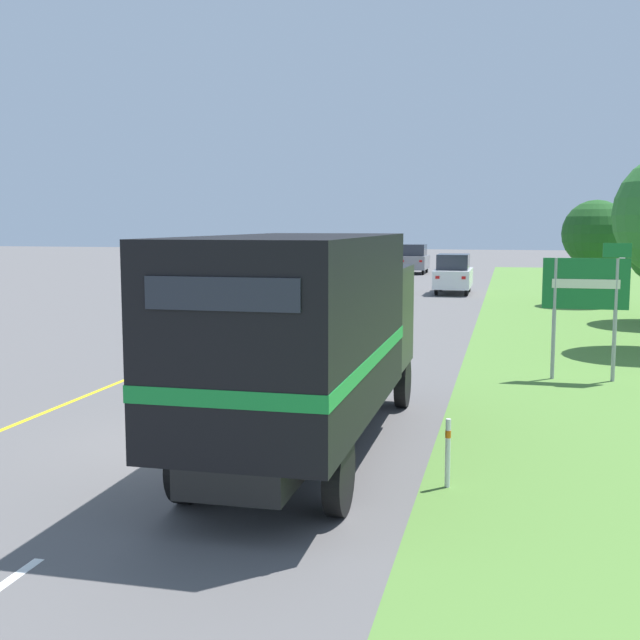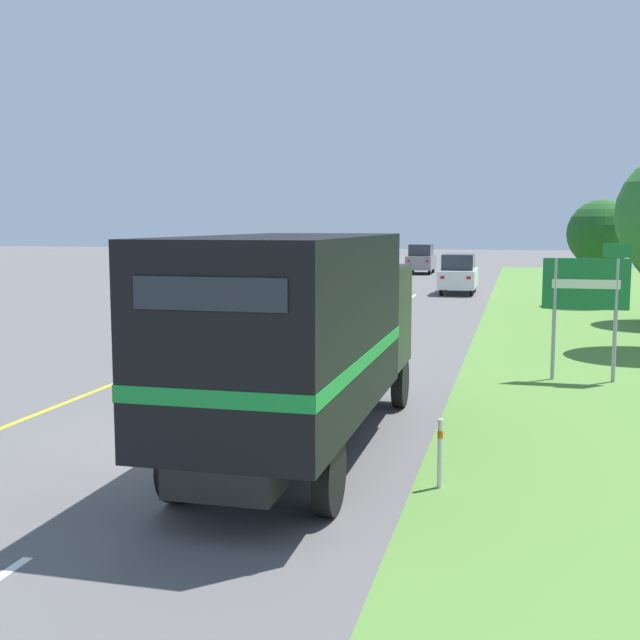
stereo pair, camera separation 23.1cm
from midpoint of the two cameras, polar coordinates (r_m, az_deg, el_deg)
name	(u,v)px [view 2 (the right image)]	position (r m, az deg, el deg)	size (l,w,h in m)	color
ground_plane	(198,442)	(13.41, -8.15, -8.60)	(200.00, 200.00, 0.00)	#5B5959
edge_line_yellow	(297,312)	(32.58, -1.45, 0.60)	(0.12, 72.43, 0.01)	yellow
centre_dash_near	(212,433)	(13.94, -7.23, -7.97)	(0.12, 2.60, 0.01)	white
centre_dash_mid_a	(310,367)	(20.09, -0.42, -3.33)	(0.12, 2.60, 0.01)	white
centre_dash_mid_b	(360,332)	(26.46, 3.13, -0.86)	(0.12, 2.60, 0.01)	white
centre_dash_far	(391,311)	(32.91, 5.30, 0.64)	(0.12, 2.60, 0.01)	white
centre_dash_farthest	(412,297)	(39.42, 6.75, 1.65)	(0.12, 2.60, 0.01)	white
horse_trailer_truck	(302,332)	(12.22, -0.71, -0.87)	(2.34, 8.07, 3.39)	black
lead_car_white	(314,300)	(26.99, -0.18, 1.45)	(1.80, 3.95, 2.02)	black
lead_car_white_ahead	(459,274)	(41.49, 9.98, 3.25)	(1.80, 4.07, 2.02)	black
lead_car_grey_ahead	(421,259)	(57.83, 7.32, 4.32)	(1.80, 3.90, 2.10)	black
highway_sign	(587,290)	(19.05, 18.82, 2.00)	(1.89, 0.09, 3.13)	#9E9EA3
roadside_tree_far	(601,234)	(36.92, 19.54, 5.78)	(2.90, 2.90, 4.59)	brown
delineator_post	(440,451)	(11.09, 9.14, -9.22)	(0.08, 0.08, 0.95)	white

